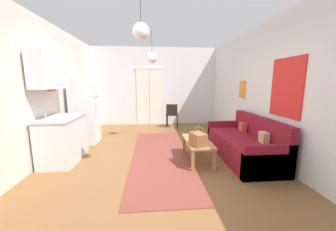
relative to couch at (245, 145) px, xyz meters
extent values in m
cube|color=brown|center=(-1.81, -0.25, -0.33)|extent=(5.09, 8.14, 0.10)
cube|color=silver|center=(-1.81, 3.57, 1.12)|extent=(4.69, 0.10, 2.81)
cube|color=white|center=(-2.26, 3.51, 0.73)|extent=(0.46, 0.02, 2.03)
cube|color=white|center=(-1.78, 3.51, 0.73)|extent=(0.46, 0.02, 2.03)
cube|color=white|center=(-2.02, 3.50, 1.78)|extent=(1.01, 0.03, 0.06)
cube|color=silver|center=(0.49, -0.25, 1.12)|extent=(0.10, 7.74, 2.81)
cube|color=red|center=(0.42, -0.48, 1.19)|extent=(0.02, 0.81, 1.04)
cube|color=orange|center=(0.42, 1.18, 1.10)|extent=(0.02, 0.31, 0.45)
cube|color=silver|center=(-4.11, -0.25, 1.12)|extent=(0.10, 7.74, 2.81)
cube|color=red|center=(-4.05, 0.62, 1.30)|extent=(0.02, 0.32, 0.40)
cube|color=brown|center=(-1.75, 0.26, -0.28)|extent=(1.21, 3.67, 0.01)
cube|color=maroon|center=(-0.08, 0.00, -0.06)|extent=(0.87, 1.99, 0.45)
cube|color=maroon|center=(0.28, 0.00, 0.15)|extent=(0.15, 1.99, 0.86)
cube|color=maroon|center=(-0.08, -0.94, 0.02)|extent=(0.87, 0.11, 0.59)
cube|color=maroon|center=(-0.08, 0.94, 0.02)|extent=(0.87, 0.11, 0.59)
cube|color=tan|center=(0.13, -0.42, 0.27)|extent=(0.14, 0.21, 0.21)
cube|color=#B74C33|center=(0.13, 0.43, 0.27)|extent=(0.15, 0.22, 0.21)
cube|color=#A87542|center=(-1.03, -0.06, 0.12)|extent=(0.47, 1.04, 0.04)
cube|color=#A87542|center=(-1.23, -0.54, -0.09)|extent=(0.05, 0.05, 0.39)
cube|color=#A87542|center=(-0.84, -0.54, -0.09)|extent=(0.05, 0.05, 0.39)
cube|color=#A87542|center=(-1.23, 0.42, -0.09)|extent=(0.05, 0.05, 0.39)
cube|color=#A87542|center=(-0.84, 0.42, -0.09)|extent=(0.05, 0.05, 0.39)
cylinder|color=#2D2D33|center=(-0.99, 0.05, 0.23)|extent=(0.08, 0.08, 0.18)
cylinder|color=#477F42|center=(-0.99, 0.05, 0.43)|extent=(0.01, 0.01, 0.22)
cube|color=brown|center=(-1.10, -0.37, 0.26)|extent=(0.31, 0.37, 0.23)
torus|color=brown|center=(-1.10, -0.37, 0.39)|extent=(0.21, 0.01, 0.21)
cube|color=white|center=(-3.65, 1.38, 0.57)|extent=(0.60, 0.61, 1.71)
cube|color=#4C4C51|center=(-3.35, 1.38, 0.91)|extent=(0.01, 0.58, 0.01)
cylinder|color=#B7BABF|center=(-3.33, 1.21, 1.11)|extent=(0.02, 0.02, 0.24)
cylinder|color=#B7BABF|center=(-3.33, 1.21, 0.60)|extent=(0.02, 0.02, 0.38)
cube|color=silver|center=(-3.71, 0.17, 0.15)|extent=(0.60, 1.06, 0.86)
cube|color=#B7BABF|center=(-3.71, 0.17, 0.60)|extent=(0.63, 1.09, 0.03)
cube|color=#999BA0|center=(-3.71, 0.07, 0.55)|extent=(0.36, 0.40, 0.10)
cylinder|color=#B7BABF|center=(-3.94, 0.07, 0.71)|extent=(0.02, 0.02, 0.20)
cube|color=silver|center=(-3.84, 0.17, 1.51)|extent=(0.32, 0.96, 0.70)
cylinder|color=black|center=(-1.02, 3.09, -0.06)|extent=(0.03, 0.03, 0.44)
cylinder|color=black|center=(-1.37, 3.15, -0.06)|extent=(0.03, 0.03, 0.44)
cylinder|color=black|center=(-1.08, 2.75, -0.06)|extent=(0.03, 0.03, 0.44)
cylinder|color=black|center=(-1.43, 2.81, -0.06)|extent=(0.03, 0.03, 0.44)
cube|color=black|center=(-1.23, 2.95, 0.17)|extent=(0.48, 0.47, 0.04)
cube|color=black|center=(-1.26, 2.77, 0.36)|extent=(0.38, 0.09, 0.37)
cylinder|color=black|center=(-2.08, -0.66, 2.34)|extent=(0.01, 0.01, 0.37)
sphere|color=white|center=(-2.08, -0.66, 2.03)|extent=(0.25, 0.25, 0.25)
cylinder|color=black|center=(-1.91, 1.26, 2.27)|extent=(0.01, 0.01, 0.51)
sphere|color=white|center=(-1.91, 1.26, 1.88)|extent=(0.26, 0.26, 0.26)
camera|label=1|loc=(-1.93, -3.73, 1.29)|focal=20.77mm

